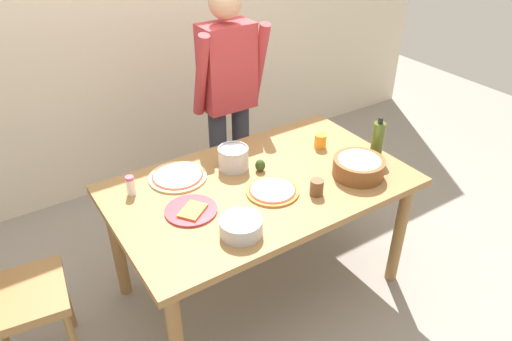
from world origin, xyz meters
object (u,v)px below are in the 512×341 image
plate_with_slice (191,210)px  steel_pot (233,158)px  pizza_raw_on_board (178,176)px  avocado (260,165)px  chair_wooden_left (1,292)px  person_cook (228,94)px  cup_small_brown (317,187)px  popcorn_bowl (359,166)px  pizza_cooked_on_tray (273,190)px  olive_oil_bottle (378,140)px  mixing_bowl_steel (241,227)px  cup_orange (320,141)px  dining_table (261,196)px  salt_shaker (131,185)px

plate_with_slice → steel_pot: (0.38, 0.24, 0.06)m
pizza_raw_on_board → avocado: 0.46m
chair_wooden_left → steel_pot: chair_wooden_left is taller
person_cook → cup_small_brown: (-0.06, -1.00, -0.14)m
chair_wooden_left → popcorn_bowl: size_ratio=3.39×
pizza_raw_on_board → steel_pot: size_ratio=1.83×
person_cook → pizza_cooked_on_tray: (-0.24, -0.86, -0.17)m
chair_wooden_left → olive_oil_bottle: (2.03, -0.31, 0.33)m
mixing_bowl_steel → popcorn_bowl: bearing=5.2°
cup_orange → pizza_cooked_on_tray: bearing=-155.2°
plate_with_slice → mixing_bowl_steel: 0.30m
dining_table → pizza_raw_on_board: 0.47m
plate_with_slice → salt_shaker: 0.36m
popcorn_bowl → pizza_cooked_on_tray: bearing=165.9°
pizza_raw_on_board → steel_pot: (0.31, -0.08, 0.06)m
dining_table → person_cook: size_ratio=0.99×
olive_oil_bottle → cup_small_brown: (-0.53, -0.10, -0.07)m
person_cook → salt_shaker: (-0.86, -0.48, -0.13)m
chair_wooden_left → salt_shaker: bearing=8.4°
person_cook → chair_wooden_left: 1.72m
steel_pot → avocado: (0.11, -0.11, -0.03)m
cup_orange → avocado: 0.45m
popcorn_bowl → chair_wooden_left: bearing=167.5°
dining_table → person_cook: 0.84m
avocado → popcorn_bowl: bearing=-37.8°
person_cook → steel_pot: bearing=-117.9°
plate_with_slice → pizza_cooked_on_tray: bearing=-10.4°
popcorn_bowl → avocado: 0.54m
chair_wooden_left → avocado: bearing=-3.0°
pizza_cooked_on_tray → person_cook: bearing=74.5°
person_cook → cup_small_brown: 1.01m
dining_table → salt_shaker: salt_shaker is taller
dining_table → olive_oil_bottle: 0.75m
popcorn_bowl → cup_orange: 0.36m
plate_with_slice → mixing_bowl_steel: bearing=-66.5°
chair_wooden_left → mixing_bowl_steel: size_ratio=4.75×
cup_small_brown → cup_orange: bearing=48.3°
dining_table → cup_orange: (0.51, 0.13, 0.13)m
popcorn_bowl → avocado: (-0.42, 0.33, -0.03)m
plate_with_slice → avocado: avocado is taller
chair_wooden_left → steel_pot: (1.27, 0.03, 0.29)m
dining_table → chair_wooden_left: size_ratio=1.68×
pizza_cooked_on_tray → salt_shaker: bearing=148.3°
person_cook → olive_oil_bottle: size_ratio=6.33×
steel_pot → cup_small_brown: steel_pot is taller
popcorn_bowl → steel_pot: size_ratio=1.61×
person_cook → plate_with_slice: person_cook is taller
cup_small_brown → salt_shaker: bearing=146.9°
plate_with_slice → olive_oil_bottle: size_ratio=1.02×
pizza_cooked_on_tray → avocado: (0.06, 0.21, 0.03)m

